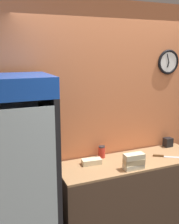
% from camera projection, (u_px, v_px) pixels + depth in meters
% --- Properties ---
extents(wall_back, '(5.20, 0.09, 2.70)m').
position_uv_depth(wall_back, '(119.00, 115.00, 3.29)').
color(wall_back, '#D17547').
rests_on(wall_back, ground_plane).
extents(prep_counter, '(1.77, 0.57, 0.87)m').
position_uv_depth(prep_counter, '(130.00, 194.00, 3.20)').
color(prep_counter, '#4C3828').
rests_on(prep_counter, ground_plane).
extents(beverage_cooler, '(0.74, 0.72, 1.93)m').
position_uv_depth(beverage_cooler, '(13.00, 165.00, 2.53)').
color(beverage_cooler, black).
rests_on(beverage_cooler, ground_plane).
extents(sandwich_stack_bottom, '(0.23, 0.11, 0.06)m').
position_uv_depth(sandwich_stack_bottom, '(134.00, 166.00, 2.87)').
color(sandwich_stack_bottom, beige).
rests_on(sandwich_stack_bottom, prep_counter).
extents(sandwich_stack_middle, '(0.23, 0.12, 0.06)m').
position_uv_depth(sandwich_stack_middle, '(134.00, 161.00, 2.85)').
color(sandwich_stack_middle, tan).
rests_on(sandwich_stack_middle, sandwich_stack_bottom).
extents(sandwich_stack_top, '(0.23, 0.11, 0.06)m').
position_uv_depth(sandwich_stack_top, '(134.00, 156.00, 2.84)').
color(sandwich_stack_top, beige).
rests_on(sandwich_stack_top, sandwich_stack_middle).
extents(sandwich_flat_left, '(0.23, 0.13, 0.06)m').
position_uv_depth(sandwich_flat_left, '(92.00, 162.00, 2.99)').
color(sandwich_flat_left, beige).
rests_on(sandwich_flat_left, prep_counter).
extents(chefs_knife, '(0.32, 0.21, 0.02)m').
position_uv_depth(chefs_knife, '(164.00, 156.00, 3.20)').
color(chefs_knife, silver).
rests_on(chefs_knife, prep_counter).
extents(condiment_jar, '(0.08, 0.08, 0.14)m').
position_uv_depth(condiment_jar, '(102.00, 152.00, 3.17)').
color(condiment_jar, '#B72D23').
rests_on(condiment_jar, prep_counter).
extents(napkin_dispenser, '(0.11, 0.09, 0.12)m').
position_uv_depth(napkin_dispenser, '(168.00, 142.00, 3.54)').
color(napkin_dispenser, black).
rests_on(napkin_dispenser, prep_counter).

